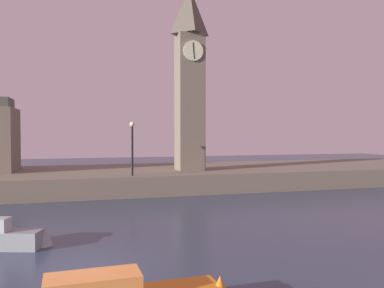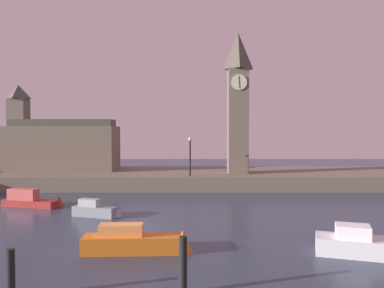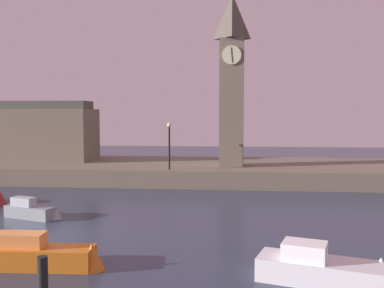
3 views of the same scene
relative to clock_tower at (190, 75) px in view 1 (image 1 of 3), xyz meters
name	(u,v)px [view 1 (image 1 of 3)]	position (x,y,z in m)	size (l,w,h in m)	color
ground_plane	(77,271)	(-8.85, -18.07, -9.35)	(120.00, 120.00, 0.00)	#2D384C
far_embankment	(79,180)	(-8.85, 1.93, -8.60)	(70.00, 12.00, 1.50)	#6B6051
clock_tower	(190,75)	(0.00, 0.00, 0.00)	(2.34, 2.38, 15.11)	#6B6051
streetlamp	(132,142)	(-5.14, -3.05, -5.42)	(0.36, 0.36, 3.90)	black
boat_cruiser_grey	(7,237)	(-11.58, -14.56, -8.89)	(3.74, 1.83, 1.25)	gray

